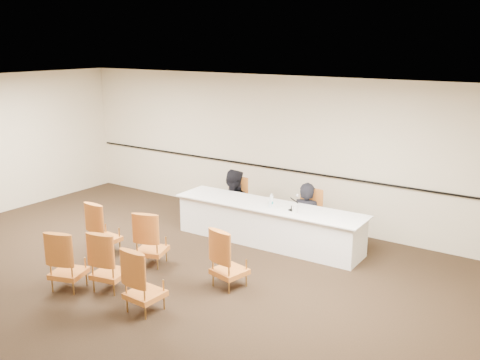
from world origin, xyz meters
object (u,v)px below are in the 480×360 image
(aud_chair_front_mid, at_px, (151,238))
(water_bottle, at_px, (271,200))
(drinking_glass, at_px, (270,205))
(panelist_main_chair, at_px, (306,215))
(panelist_main, at_px, (306,225))
(aud_chair_back_mid, at_px, (109,260))
(aud_chair_back_right, at_px, (145,279))
(panelist_second_chair, at_px, (233,201))
(aud_chair_front_right, at_px, (230,257))
(panel_table, at_px, (268,224))
(aud_chair_back_left, at_px, (68,259))
(coffee_cup, at_px, (295,209))
(panelist_second, at_px, (233,209))
(microphone, at_px, (292,203))
(aud_chair_front_left, at_px, (104,227))

(aud_chair_front_mid, bearing_deg, water_bottle, 40.28)
(water_bottle, height_order, drinking_glass, water_bottle)
(panelist_main_chair, relative_size, drinking_glass, 9.50)
(panelist_main, xyz_separation_m, water_bottle, (-0.42, -0.59, 0.56))
(aud_chair_back_mid, height_order, aud_chair_back_right, same)
(panelist_second_chair, relative_size, aud_chair_front_right, 1.00)
(panel_table, xyz_separation_m, water_bottle, (0.08, -0.02, 0.48))
(panelist_main, distance_m, aud_chair_back_left, 4.38)
(panelist_main, distance_m, coffee_cup, 0.88)
(aud_chair_front_right, height_order, aud_chair_back_right, same)
(water_bottle, height_order, aud_chair_back_right, water_bottle)
(panelist_main, relative_size, aud_chair_front_right, 1.74)
(drinking_glass, relative_size, aud_chair_back_left, 0.11)
(drinking_glass, height_order, aud_chair_back_left, aud_chair_back_left)
(panelist_main, bearing_deg, aud_chair_front_right, 81.74)
(aud_chair_front_mid, bearing_deg, drinking_glass, 38.63)
(panelist_second, relative_size, water_bottle, 7.44)
(panelist_main, height_order, aud_chair_front_mid, panelist_main)
(panelist_second, height_order, panelist_second_chair, panelist_second)
(aud_chair_back_right, bearing_deg, aud_chair_front_mid, 132.15)
(panelist_second_chair, bearing_deg, aud_chair_front_mid, -89.75)
(drinking_glass, distance_m, aud_chair_back_right, 3.10)
(panelist_second, bearing_deg, panelist_second_chair, 180.00)
(microphone, relative_size, aud_chair_back_right, 0.30)
(panelist_main_chair, relative_size, aud_chair_back_left, 1.00)
(panelist_second_chair, bearing_deg, panelist_main, 0.00)
(panelist_second, bearing_deg, panel_table, 146.85)
(panelist_main, height_order, aud_chair_front_right, panelist_main)
(panel_table, height_order, aud_chair_back_left, aud_chair_back_left)
(panelist_second, height_order, aud_chair_front_left, panelist_second)
(panelist_second, bearing_deg, drinking_glass, 144.49)
(panelist_second_chair, distance_m, coffee_cup, 1.93)
(panelist_second_chair, xyz_separation_m, aud_chair_front_mid, (0.07, -2.48, 0.00))
(panel_table, bearing_deg, coffee_cup, -13.60)
(panelist_main_chair, height_order, panelist_second_chair, same)
(aud_chair_back_right, bearing_deg, microphone, 81.73)
(aud_chair_front_left, xyz_separation_m, aud_chair_back_left, (0.64, -1.29, 0.00))
(aud_chair_back_right, bearing_deg, aud_chair_front_right, 69.80)
(panelist_main, distance_m, microphone, 0.86)
(coffee_cup, xyz_separation_m, aud_chair_back_right, (-0.67, -3.05, -0.34))
(microphone, bearing_deg, coffee_cup, -20.35)
(drinking_glass, distance_m, aud_chair_back_left, 3.61)
(panelist_main, xyz_separation_m, aud_chair_front_right, (-0.02, -2.47, 0.19))
(water_bottle, distance_m, aud_chair_front_right, 1.96)
(panel_table, height_order, drinking_glass, drinking_glass)
(aud_chair_front_left, bearing_deg, panelist_main, 46.09)
(panel_table, relative_size, coffee_cup, 25.39)
(panelist_main, xyz_separation_m, aud_chair_back_mid, (-1.46, -3.56, 0.19))
(panelist_second, xyz_separation_m, aud_chair_back_right, (1.12, -3.71, 0.17))
(panelist_second_chair, bearing_deg, water_bottle, -25.11)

